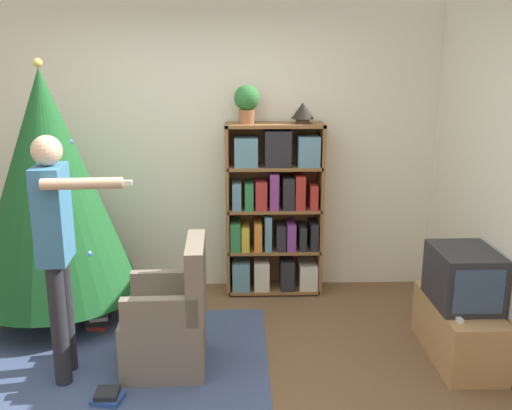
% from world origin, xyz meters
% --- Properties ---
extents(ground_plane, '(14.00, 14.00, 0.00)m').
position_xyz_m(ground_plane, '(0.00, 0.00, 0.00)').
color(ground_plane, brown).
extents(wall_back, '(8.00, 0.10, 2.60)m').
position_xyz_m(wall_back, '(0.00, 1.92, 1.30)').
color(wall_back, silver).
rests_on(wall_back, ground_plane).
extents(area_rug, '(2.11, 1.92, 0.01)m').
position_xyz_m(area_rug, '(-0.50, 0.31, 0.00)').
color(area_rug, '#3D4C70').
rests_on(area_rug, ground_plane).
extents(bookshelf, '(0.87, 0.31, 1.56)m').
position_xyz_m(bookshelf, '(0.67, 1.68, 0.78)').
color(bookshelf, brown).
rests_on(bookshelf, ground_plane).
extents(tv_stand, '(0.41, 0.88, 0.42)m').
position_xyz_m(tv_stand, '(1.93, 0.43, 0.21)').
color(tv_stand, tan).
rests_on(tv_stand, ground_plane).
extents(television, '(0.41, 0.54, 0.40)m').
position_xyz_m(television, '(1.93, 0.43, 0.62)').
color(television, '#28282D').
rests_on(television, tv_stand).
extents(game_remote, '(0.04, 0.12, 0.02)m').
position_xyz_m(game_remote, '(1.81, 0.17, 0.43)').
color(game_remote, white).
rests_on(game_remote, tv_stand).
extents(christmas_tree, '(1.34, 1.34, 2.12)m').
position_xyz_m(christmas_tree, '(-1.16, 1.20, 1.13)').
color(christmas_tree, '#4C3323').
rests_on(christmas_tree, ground_plane).
extents(armchair, '(0.59, 0.58, 0.92)m').
position_xyz_m(armchair, '(-0.13, 0.37, 0.32)').
color(armchair, '#7A6B5B').
rests_on(armchair, ground_plane).
extents(standing_person, '(0.65, 0.47, 1.66)m').
position_xyz_m(standing_person, '(-0.82, 0.26, 0.98)').
color(standing_person, '#232328').
rests_on(standing_person, ground_plane).
extents(potted_plant, '(0.22, 0.22, 0.33)m').
position_xyz_m(potted_plant, '(0.43, 1.69, 1.75)').
color(potted_plant, '#935B38').
rests_on(potted_plant, bookshelf).
extents(table_lamp, '(0.20, 0.20, 0.18)m').
position_xyz_m(table_lamp, '(0.91, 1.69, 1.66)').
color(table_lamp, '#473828').
rests_on(table_lamp, bookshelf).
extents(book_pile_near_tree, '(0.20, 0.15, 0.12)m').
position_xyz_m(book_pile_near_tree, '(-0.78, 0.96, 0.06)').
color(book_pile_near_tree, '#B22D28').
rests_on(book_pile_near_tree, ground_plane).
extents(book_pile_by_chair, '(0.21, 0.19, 0.07)m').
position_xyz_m(book_pile_by_chair, '(-0.49, -0.06, 0.03)').
color(book_pile_by_chair, '#284C93').
rests_on(book_pile_by_chair, ground_plane).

